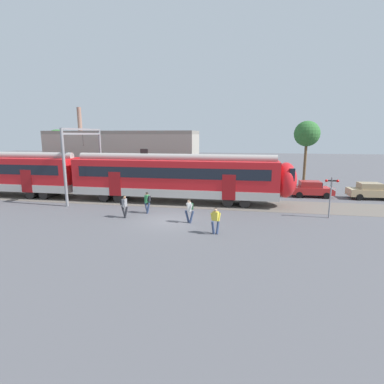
{
  "coord_description": "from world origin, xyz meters",
  "views": [
    {
      "loc": [
        5.16,
        -19.79,
        6.01
      ],
      "look_at": [
        1.11,
        2.63,
        1.6
      ],
      "focal_mm": 28.0,
      "sensor_mm": 36.0,
      "label": 1
    }
  ],
  "objects_px": {
    "parked_car_red": "(311,189)",
    "crossing_signal": "(331,191)",
    "pedestrian_white": "(190,209)",
    "pedestrian_yellow": "(216,218)",
    "pedestrian_grey": "(124,205)",
    "parked_car_tan": "(371,191)",
    "pedestrian_green": "(147,201)",
    "commuter_train": "(86,175)"
  },
  "relations": [
    {
      "from": "pedestrian_white",
      "to": "pedestrian_grey",
      "type": "bearing_deg",
      "value": 175.26
    },
    {
      "from": "parked_car_red",
      "to": "crossing_signal",
      "type": "xyz_separation_m",
      "value": [
        -0.24,
        -7.68,
        1.23
      ]
    },
    {
      "from": "pedestrian_white",
      "to": "crossing_signal",
      "type": "xyz_separation_m",
      "value": [
        9.76,
        2.99,
        1.02
      ]
    },
    {
      "from": "pedestrian_green",
      "to": "pedestrian_yellow",
      "type": "bearing_deg",
      "value": -34.96
    },
    {
      "from": "pedestrian_green",
      "to": "parked_car_tan",
      "type": "bearing_deg",
      "value": 24.52
    },
    {
      "from": "parked_car_red",
      "to": "pedestrian_yellow",
      "type": "bearing_deg",
      "value": -122.22
    },
    {
      "from": "pedestrian_grey",
      "to": "pedestrian_yellow",
      "type": "distance_m",
      "value": 7.34
    },
    {
      "from": "commuter_train",
      "to": "parked_car_red",
      "type": "xyz_separation_m",
      "value": [
        21.09,
        4.56,
        -1.47
      ]
    },
    {
      "from": "pedestrian_green",
      "to": "pedestrian_yellow",
      "type": "distance_m",
      "value": 6.92
    },
    {
      "from": "commuter_train",
      "to": "parked_car_tan",
      "type": "distance_m",
      "value": 26.8
    },
    {
      "from": "commuter_train",
      "to": "pedestrian_grey",
      "type": "distance_m",
      "value": 8.49
    },
    {
      "from": "pedestrian_grey",
      "to": "pedestrian_green",
      "type": "distance_m",
      "value": 1.96
    },
    {
      "from": "commuter_train",
      "to": "pedestrian_green",
      "type": "distance_m",
      "value": 8.6
    },
    {
      "from": "commuter_train",
      "to": "crossing_signal",
      "type": "bearing_deg",
      "value": -8.51
    },
    {
      "from": "commuter_train",
      "to": "pedestrian_green",
      "type": "bearing_deg",
      "value": -29.45
    },
    {
      "from": "parked_car_tan",
      "to": "crossing_signal",
      "type": "height_order",
      "value": "crossing_signal"
    },
    {
      "from": "pedestrian_white",
      "to": "pedestrian_yellow",
      "type": "bearing_deg",
      "value": -45.69
    },
    {
      "from": "pedestrian_yellow",
      "to": "commuter_train",
      "type": "bearing_deg",
      "value": 148.08
    },
    {
      "from": "commuter_train",
      "to": "pedestrian_white",
      "type": "relative_size",
      "value": 22.83
    },
    {
      "from": "pedestrian_grey",
      "to": "crossing_signal",
      "type": "relative_size",
      "value": 0.56
    },
    {
      "from": "commuter_train",
      "to": "pedestrian_yellow",
      "type": "xyz_separation_m",
      "value": [
        13.08,
        -8.15,
        -1.26
      ]
    },
    {
      "from": "pedestrian_grey",
      "to": "parked_car_tan",
      "type": "height_order",
      "value": "pedestrian_grey"
    },
    {
      "from": "pedestrian_green",
      "to": "crossing_signal",
      "type": "xyz_separation_m",
      "value": [
        13.44,
        1.06,
        1.02
      ]
    },
    {
      "from": "pedestrian_grey",
      "to": "parked_car_red",
      "type": "relative_size",
      "value": 0.41
    },
    {
      "from": "pedestrian_yellow",
      "to": "pedestrian_white",
      "type": "bearing_deg",
      "value": 134.31
    },
    {
      "from": "commuter_train",
      "to": "parked_car_red",
      "type": "bearing_deg",
      "value": 12.21
    },
    {
      "from": "pedestrian_yellow",
      "to": "parked_car_red",
      "type": "distance_m",
      "value": 15.03
    },
    {
      "from": "pedestrian_white",
      "to": "crossing_signal",
      "type": "height_order",
      "value": "crossing_signal"
    },
    {
      "from": "parked_car_red",
      "to": "crossing_signal",
      "type": "relative_size",
      "value": 1.35
    },
    {
      "from": "parked_car_red",
      "to": "parked_car_tan",
      "type": "relative_size",
      "value": 1.0
    },
    {
      "from": "pedestrian_green",
      "to": "pedestrian_yellow",
      "type": "xyz_separation_m",
      "value": [
        5.67,
        -3.97,
        0.0
      ]
    },
    {
      "from": "pedestrian_green",
      "to": "parked_car_red",
      "type": "xyz_separation_m",
      "value": [
        13.68,
        8.74,
        -0.21
      ]
    },
    {
      "from": "commuter_train",
      "to": "pedestrian_yellow",
      "type": "bearing_deg",
      "value": -31.92
    },
    {
      "from": "pedestrian_yellow",
      "to": "pedestrian_green",
      "type": "bearing_deg",
      "value": 145.04
    },
    {
      "from": "parked_car_red",
      "to": "crossing_signal",
      "type": "height_order",
      "value": "crossing_signal"
    },
    {
      "from": "pedestrian_grey",
      "to": "crossing_signal",
      "type": "xyz_separation_m",
      "value": [
        14.69,
        2.58,
        1.02
      ]
    },
    {
      "from": "parked_car_red",
      "to": "parked_car_tan",
      "type": "bearing_deg",
      "value": -0.96
    },
    {
      "from": "commuter_train",
      "to": "parked_car_tan",
      "type": "bearing_deg",
      "value": 9.62
    },
    {
      "from": "pedestrian_green",
      "to": "parked_car_tan",
      "type": "xyz_separation_m",
      "value": [
        18.98,
        8.66,
        -0.21
      ]
    },
    {
      "from": "pedestrian_white",
      "to": "commuter_train",
      "type": "bearing_deg",
      "value": 151.15
    },
    {
      "from": "pedestrian_white",
      "to": "pedestrian_green",
      "type": "bearing_deg",
      "value": 152.39
    },
    {
      "from": "pedestrian_white",
      "to": "crossing_signal",
      "type": "distance_m",
      "value": 10.26
    }
  ]
}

